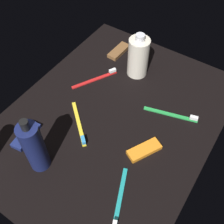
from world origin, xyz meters
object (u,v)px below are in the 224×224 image
at_px(bodywash_bottle, 138,57).
at_px(snack_bar_brown, 119,51).
at_px(lotion_bottle, 34,147).
at_px(toothbrush_red, 97,78).
at_px(toothbrush_teal, 119,202).
at_px(snack_bar_navy, 26,136).
at_px(snack_bar_orange, 144,150).
at_px(toothbrush_green, 174,115).
at_px(toothbrush_yellow, 79,125).

distance_m(bodywash_bottle, snack_bar_brown, 0.15).
bearing_deg(lotion_bottle, toothbrush_red, -170.48).
xyz_separation_m(lotion_bottle, toothbrush_teal, (-0.03, 0.25, -0.09)).
relative_size(bodywash_bottle, snack_bar_navy, 1.64).
height_order(toothbrush_teal, snack_bar_orange, toothbrush_teal).
bearing_deg(snack_bar_navy, snack_bar_orange, 108.43).
relative_size(snack_bar_brown, snack_bar_orange, 1.00).
relative_size(toothbrush_green, toothbrush_red, 1.08).
distance_m(lotion_bottle, snack_bar_brown, 0.56).
bearing_deg(snack_bar_brown, toothbrush_green, 65.06).
xyz_separation_m(toothbrush_teal, snack_bar_brown, (-0.52, -0.33, 0.00)).
xyz_separation_m(lotion_bottle, toothbrush_green, (-0.37, 0.25, -0.09)).
distance_m(toothbrush_red, toothbrush_teal, 0.47).
relative_size(toothbrush_red, snack_bar_orange, 1.57).
xyz_separation_m(toothbrush_green, toothbrush_red, (0.00, -0.31, 0.00)).
bearing_deg(toothbrush_green, toothbrush_teal, 1.06).
bearing_deg(toothbrush_yellow, lotion_bottle, -4.55).
bearing_deg(toothbrush_yellow, bodywash_bottle, 174.87).
bearing_deg(bodywash_bottle, lotion_bottle, -4.93).
xyz_separation_m(lotion_bottle, bodywash_bottle, (-0.48, 0.04, -0.02)).
bearing_deg(bodywash_bottle, snack_bar_navy, -17.87).
xyz_separation_m(toothbrush_yellow, snack_bar_orange, (-0.04, 0.22, 0.00)).
bearing_deg(bodywash_bottle, snack_bar_orange, 34.04).
distance_m(lotion_bottle, snack_bar_orange, 0.32).
height_order(bodywash_bottle, snack_bar_navy, bodywash_bottle).
xyz_separation_m(toothbrush_green, snack_bar_navy, (0.33, -0.35, 0.00)).
height_order(toothbrush_green, snack_bar_brown, toothbrush_green).
bearing_deg(snack_bar_brown, toothbrush_yellow, 16.10).
relative_size(snack_bar_brown, snack_bar_navy, 1.00).
xyz_separation_m(lotion_bottle, snack_bar_orange, (-0.20, 0.23, -0.08)).
distance_m(toothbrush_teal, snack_bar_brown, 0.61).
distance_m(toothbrush_yellow, snack_bar_orange, 0.22).
distance_m(bodywash_bottle, toothbrush_green, 0.24).
bearing_deg(toothbrush_yellow, snack_bar_navy, -42.62).
bearing_deg(bodywash_bottle, toothbrush_red, -43.12).
relative_size(toothbrush_green, snack_bar_navy, 1.70).
height_order(lotion_bottle, snack_bar_navy, lotion_bottle).
bearing_deg(lotion_bottle, snack_bar_brown, -171.90).
bearing_deg(toothbrush_green, bodywash_bottle, -118.05).
bearing_deg(snack_bar_navy, bodywash_bottle, 155.06).
bearing_deg(snack_bar_orange, bodywash_bottle, -118.07).
bearing_deg(toothbrush_yellow, snack_bar_brown, -166.48).
xyz_separation_m(toothbrush_green, toothbrush_teal, (0.35, 0.01, 0.00)).
distance_m(toothbrush_green, snack_bar_navy, 0.48).
height_order(toothbrush_green, toothbrush_red, same).
relative_size(bodywash_bottle, toothbrush_teal, 1.00).
distance_m(toothbrush_teal, snack_bar_orange, 0.18).
distance_m(toothbrush_red, snack_bar_navy, 0.33).
xyz_separation_m(bodywash_bottle, toothbrush_yellow, (0.32, -0.03, -0.07)).
bearing_deg(snack_bar_orange, lotion_bottle, -21.13).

